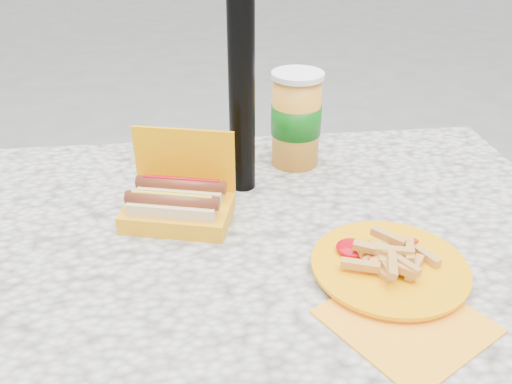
{
  "coord_description": "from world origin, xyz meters",
  "views": [
    {
      "loc": [
        -0.09,
        -0.8,
        1.29
      ],
      "look_at": [
        0.01,
        0.05,
        0.8
      ],
      "focal_mm": 38.0,
      "sensor_mm": 36.0,
      "label": 1
    }
  ],
  "objects": [
    {
      "name": "soda_cup",
      "position": [
        0.12,
        0.25,
        0.85
      ],
      "size": [
        0.11,
        0.11,
        0.2
      ],
      "rotation": [
        0.0,
        0.0,
        0.06
      ],
      "color": "orange",
      "rests_on": "picnic_table"
    },
    {
      "name": "picnic_table",
      "position": [
        0.0,
        0.0,
        0.64
      ],
      "size": [
        1.2,
        0.8,
        0.75
      ],
      "color": "beige",
      "rests_on": "ground"
    },
    {
      "name": "fries_plate",
      "position": [
        0.2,
        -0.16,
        0.76
      ],
      "size": [
        0.27,
        0.37,
        0.05
      ],
      "rotation": [
        0.0,
        0.0,
        0.18
      ],
      "color": "#FFA11D",
      "rests_on": "picnic_table"
    },
    {
      "name": "umbrella_pole",
      "position": [
        0.0,
        0.16,
        1.1
      ],
      "size": [
        0.05,
        0.05,
        2.2
      ],
      "primitive_type": "cylinder",
      "color": "black",
      "rests_on": "ground"
    },
    {
      "name": "hotdog_box",
      "position": [
        -0.13,
        0.05,
        0.78
      ],
      "size": [
        0.22,
        0.17,
        0.16
      ],
      "rotation": [
        0.0,
        0.0,
        -0.27
      ],
      "color": "#F89B00",
      "rests_on": "picnic_table"
    }
  ]
}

